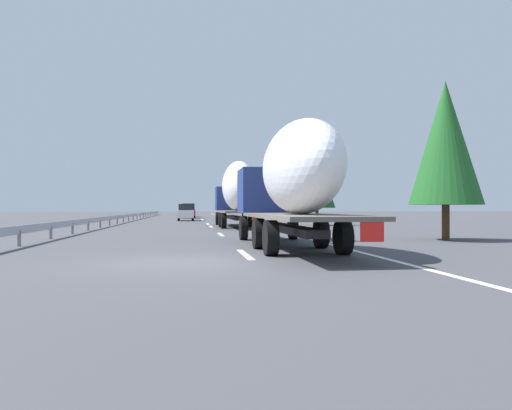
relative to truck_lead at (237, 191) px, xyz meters
The scene contains 19 objects.
ground_plane 18.26m from the truck_lead, 11.49° to the left, with size 260.00×260.00×0.00m, color #424247.
lane_stripe_0 20.54m from the truck_lead, behind, with size 3.20×0.20×0.01m, color white.
lane_stripe_1 9.91m from the truck_lead, 169.15° to the left, with size 3.20×0.20×0.01m, color white.
lane_stripe_2 3.44m from the truck_lead, 53.58° to the left, with size 3.20×0.20×0.01m, color white.
lane_stripe_3 7.85m from the truck_lead, 14.06° to the left, with size 3.20×0.20×0.01m, color white.
lane_stripe_4 21.41m from the truck_lead, ahead, with size 3.20×0.20×0.01m, color white.
lane_stripe_5 25.63m from the truck_lead, ahead, with size 3.20×0.20×0.01m, color white.
edge_line_right 22.93m from the truck_lead, ahead, with size 110.00×0.20×0.01m, color white.
truck_lead is the anchor object (origin of this frame).
truck_trailing 18.51m from the truck_lead, behind, with size 12.73×2.55×4.12m.
car_red_compact 31.08m from the truck_lead, ahead, with size 4.38×1.81×1.98m.
car_white_van 18.49m from the truck_lead, 11.69° to the left, with size 4.02×1.72×1.81m.
car_silver_hatch 39.74m from the truck_lead, ahead, with size 4.79×1.80×1.76m.
road_sign 19.40m from the truck_lead, ahead, with size 0.10×0.90×3.12m.
tree_0 33.08m from the truck_lead, 13.47° to the right, with size 3.15×3.15×7.16m.
tree_1 48.16m from the truck_lead, ahead, with size 2.95×2.95×5.22m.
tree_2 17.03m from the truck_lead, 153.42° to the right, with size 3.12×3.12×6.94m.
tree_3 7.30m from the truck_lead, 68.45° to the right, with size 2.94×2.94×5.98m.
guardrail_median 22.91m from the truck_lead, 24.87° to the left, with size 94.00×0.10×0.76m.
Camera 1 is at (-12.33, -0.10, 1.40)m, focal length 33.70 mm.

